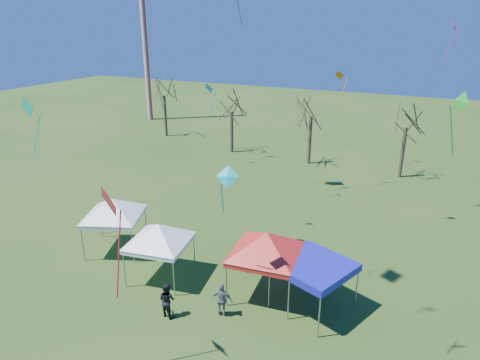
{
  "coord_description": "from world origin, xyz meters",
  "views": [
    {
      "loc": [
        8.26,
        -14.13,
        13.02
      ],
      "look_at": [
        0.27,
        3.0,
        5.93
      ],
      "focal_mm": 32.0,
      "sensor_mm": 36.0,
      "label": 1
    }
  ],
  "objects_px": {
    "radio_mast": "(144,24)",
    "person_dark": "(167,300)",
    "tree_1": "(232,97)",
    "tree_2": "(312,98)",
    "tent_white_mid": "(158,228)",
    "tent_red": "(267,237)",
    "tree_0": "(163,81)",
    "tent_white_west": "(112,202)",
    "tent_blue": "(314,267)",
    "person_grey": "(222,300)",
    "tree_3": "(409,109)"
  },
  "relations": [
    {
      "from": "tent_white_mid",
      "to": "tent_blue",
      "type": "distance_m",
      "value": 8.15
    },
    {
      "from": "person_dark",
      "to": "tree_0",
      "type": "bearing_deg",
      "value": -45.57
    },
    {
      "from": "tent_white_west",
      "to": "tent_red",
      "type": "relative_size",
      "value": 0.89
    },
    {
      "from": "radio_mast",
      "to": "person_dark",
      "type": "bearing_deg",
      "value": -52.83
    },
    {
      "from": "tree_0",
      "to": "person_grey",
      "type": "height_order",
      "value": "tree_0"
    },
    {
      "from": "tent_red",
      "to": "person_dark",
      "type": "xyz_separation_m",
      "value": [
        -3.53,
        -3.48,
        -2.4
      ]
    },
    {
      "from": "radio_mast",
      "to": "person_dark",
      "type": "distance_m",
      "value": 44.88
    },
    {
      "from": "tree_0",
      "to": "tent_white_west",
      "type": "xyz_separation_m",
      "value": [
        12.76,
        -24.01,
        -3.39
      ]
    },
    {
      "from": "tree_1",
      "to": "tree_2",
      "type": "xyz_separation_m",
      "value": [
        8.4,
        -0.27,
        0.5
      ]
    },
    {
      "from": "tree_1",
      "to": "tree_2",
      "type": "height_order",
      "value": "tree_2"
    },
    {
      "from": "tent_blue",
      "to": "tent_white_west",
      "type": "bearing_deg",
      "value": 177.68
    },
    {
      "from": "tree_3",
      "to": "tree_1",
      "type": "bearing_deg",
      "value": 177.94
    },
    {
      "from": "person_grey",
      "to": "person_dark",
      "type": "relative_size",
      "value": 0.99
    },
    {
      "from": "tree_2",
      "to": "tent_white_west",
      "type": "xyz_separation_m",
      "value": [
        -5.72,
        -21.01,
        -3.2
      ]
    },
    {
      "from": "radio_mast",
      "to": "tree_1",
      "type": "height_order",
      "value": "radio_mast"
    },
    {
      "from": "tent_white_mid",
      "to": "tent_red",
      "type": "bearing_deg",
      "value": 9.25
    },
    {
      "from": "tree_0",
      "to": "tree_3",
      "type": "xyz_separation_m",
      "value": [
        26.88,
        -3.34,
        -0.41
      ]
    },
    {
      "from": "person_dark",
      "to": "tree_3",
      "type": "bearing_deg",
      "value": -97.55
    },
    {
      "from": "tent_red",
      "to": "person_dark",
      "type": "distance_m",
      "value": 5.51
    },
    {
      "from": "tree_0",
      "to": "tent_blue",
      "type": "height_order",
      "value": "tree_0"
    },
    {
      "from": "tree_2",
      "to": "tent_red",
      "type": "distance_m",
      "value": 22.03
    },
    {
      "from": "radio_mast",
      "to": "tree_1",
      "type": "relative_size",
      "value": 3.31
    },
    {
      "from": "radio_mast",
      "to": "tent_white_mid",
      "type": "xyz_separation_m",
      "value": [
        24.07,
        -31.98,
        -9.55
      ]
    },
    {
      "from": "tent_white_west",
      "to": "tent_blue",
      "type": "bearing_deg",
      "value": -2.32
    },
    {
      "from": "radio_mast",
      "to": "tree_0",
      "type": "distance_m",
      "value": 11.45
    },
    {
      "from": "person_dark",
      "to": "radio_mast",
      "type": "bearing_deg",
      "value": -42.68
    },
    {
      "from": "tree_1",
      "to": "tree_3",
      "type": "relative_size",
      "value": 0.95
    },
    {
      "from": "tent_white_west",
      "to": "tent_white_mid",
      "type": "relative_size",
      "value": 0.99
    },
    {
      "from": "tent_white_mid",
      "to": "tent_red",
      "type": "relative_size",
      "value": 0.9
    },
    {
      "from": "radio_mast",
      "to": "tree_3",
      "type": "bearing_deg",
      "value": -16.31
    },
    {
      "from": "tent_white_west",
      "to": "tent_red",
      "type": "height_order",
      "value": "tent_red"
    },
    {
      "from": "tent_red",
      "to": "person_dark",
      "type": "bearing_deg",
      "value": -135.44
    },
    {
      "from": "tree_2",
      "to": "tree_0",
      "type": "bearing_deg",
      "value": 170.76
    },
    {
      "from": "person_grey",
      "to": "person_dark",
      "type": "bearing_deg",
      "value": 16.58
    },
    {
      "from": "tent_white_west",
      "to": "tent_white_mid",
      "type": "bearing_deg",
      "value": -18.0
    },
    {
      "from": "tree_1",
      "to": "person_dark",
      "type": "bearing_deg",
      "value": -70.43
    },
    {
      "from": "radio_mast",
      "to": "tree_2",
      "type": "xyz_separation_m",
      "value": [
        25.63,
        -9.62,
        -6.21
      ]
    },
    {
      "from": "tree_0",
      "to": "tree_1",
      "type": "bearing_deg",
      "value": -15.18
    },
    {
      "from": "tree_1",
      "to": "tent_white_mid",
      "type": "height_order",
      "value": "tree_1"
    },
    {
      "from": "tree_2",
      "to": "tree_1",
      "type": "bearing_deg",
      "value": 178.15
    },
    {
      "from": "tree_0",
      "to": "tree_1",
      "type": "relative_size",
      "value": 1.12
    },
    {
      "from": "tree_2",
      "to": "person_dark",
      "type": "height_order",
      "value": "tree_2"
    },
    {
      "from": "tent_blue",
      "to": "tent_white_mid",
      "type": "bearing_deg",
      "value": -173.95
    },
    {
      "from": "radio_mast",
      "to": "tent_white_mid",
      "type": "relative_size",
      "value": 6.1
    },
    {
      "from": "tree_1",
      "to": "tent_blue",
      "type": "distance_m",
      "value": 26.62
    },
    {
      "from": "tree_0",
      "to": "tent_white_mid",
      "type": "xyz_separation_m",
      "value": [
        16.91,
        -25.36,
        -3.54
      ]
    },
    {
      "from": "person_dark",
      "to": "tent_red",
      "type": "bearing_deg",
      "value": -125.3
    },
    {
      "from": "tent_red",
      "to": "tent_blue",
      "type": "distance_m",
      "value": 2.62
    },
    {
      "from": "tent_white_west",
      "to": "tree_1",
      "type": "bearing_deg",
      "value": 97.17
    },
    {
      "from": "radio_mast",
      "to": "person_grey",
      "type": "height_order",
      "value": "radio_mast"
    }
  ]
}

